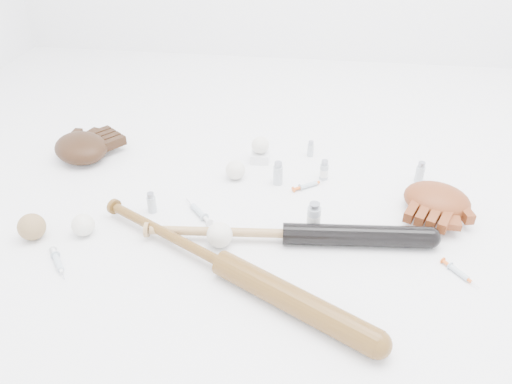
# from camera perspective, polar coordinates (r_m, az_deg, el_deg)

# --- Properties ---
(bat_dark) EXTENTS (0.87, 0.14, 0.06)m
(bat_dark) POSITION_cam_1_polar(r_m,az_deg,el_deg) (1.44, 3.46, -4.77)
(bat_dark) COLOR black
(bat_dark) RESTS_ON ground
(bat_wood) EXTENTS (0.85, 0.51, 0.07)m
(bat_wood) POSITION_cam_1_polar(r_m,az_deg,el_deg) (1.34, -3.75, -8.18)
(bat_wood) COLOR brown
(bat_wood) RESTS_ON ground
(glove_dark) EXTENTS (0.36, 0.36, 0.09)m
(glove_dark) POSITION_cam_1_polar(r_m,az_deg,el_deg) (1.94, -19.37, 4.84)
(glove_dark) COLOR black
(glove_dark) RESTS_ON ground
(glove_tan) EXTENTS (0.32, 0.32, 0.09)m
(glove_tan) POSITION_cam_1_polar(r_m,az_deg,el_deg) (1.65, 19.98, -0.83)
(glove_tan) COLOR maroon
(glove_tan) RESTS_ON ground
(trading_card) EXTENTS (0.09, 0.11, 0.01)m
(trading_card) POSITION_cam_1_polar(r_m,az_deg,el_deg) (2.07, -16.68, 5.85)
(trading_card) COLOR gold
(trading_card) RESTS_ON ground
(pedestal) EXTENTS (0.07, 0.07, 0.04)m
(pedestal) POSITION_cam_1_polar(r_m,az_deg,el_deg) (1.83, 0.49, 4.04)
(pedestal) COLOR white
(pedestal) RESTS_ON ground
(baseball_on_pedestal) EXTENTS (0.06, 0.06, 0.06)m
(baseball_on_pedestal) POSITION_cam_1_polar(r_m,az_deg,el_deg) (1.80, 0.50, 5.39)
(baseball_on_pedestal) COLOR silver
(baseball_on_pedestal) RESTS_ON pedestal
(baseball_left) EXTENTS (0.07, 0.07, 0.07)m
(baseball_left) POSITION_cam_1_polar(r_m,az_deg,el_deg) (1.55, -19.16, -3.58)
(baseball_left) COLOR silver
(baseball_left) RESTS_ON ground
(baseball_upper) EXTENTS (0.07, 0.07, 0.07)m
(baseball_upper) POSITION_cam_1_polar(r_m,az_deg,el_deg) (1.72, -2.36, 2.53)
(baseball_upper) COLOR silver
(baseball_upper) RESTS_ON ground
(baseball_mid) EXTENTS (0.07, 0.07, 0.07)m
(baseball_mid) POSITION_cam_1_polar(r_m,az_deg,el_deg) (1.43, -4.18, -4.92)
(baseball_mid) COLOR silver
(baseball_mid) RESTS_ON ground
(baseball_aged) EXTENTS (0.08, 0.08, 0.08)m
(baseball_aged) POSITION_cam_1_polar(r_m,az_deg,el_deg) (1.59, -24.25, -3.66)
(baseball_aged) COLOR olive
(baseball_aged) RESTS_ON ground
(syringe_0) EXTENTS (0.12, 0.14, 0.02)m
(syringe_0) POSITION_cam_1_polar(r_m,az_deg,el_deg) (1.48, -21.69, -7.50)
(syringe_0) COLOR #ADBCC6
(syringe_0) RESTS_ON ground
(syringe_1) EXTENTS (0.13, 0.14, 0.02)m
(syringe_1) POSITION_cam_1_polar(r_m,az_deg,el_deg) (1.57, -6.58, -2.23)
(syringe_1) COLOR #ADBCC6
(syringe_1) RESTS_ON ground
(syringe_2) EXTENTS (0.13, 0.10, 0.02)m
(syringe_2) POSITION_cam_1_polar(r_m,az_deg,el_deg) (1.69, 6.00, 0.78)
(syringe_2) COLOR #ADBCC6
(syringe_2) RESTS_ON ground
(syringe_3) EXTENTS (0.10, 0.12, 0.02)m
(syringe_3) POSITION_cam_1_polar(r_m,az_deg,el_deg) (1.45, 22.16, -8.51)
(syringe_3) COLOR #ADBCC6
(syringe_3) RESTS_ON ground
(vial_0) EXTENTS (0.03, 0.03, 0.08)m
(vial_0) POSITION_cam_1_polar(r_m,az_deg,el_deg) (1.79, 18.24, 2.18)
(vial_0) COLOR #ACB5BD
(vial_0) RESTS_ON ground
(vial_1) EXTENTS (0.03, 0.03, 0.07)m
(vial_1) POSITION_cam_1_polar(r_m,az_deg,el_deg) (1.73, 7.79, 2.54)
(vial_1) COLOR #ACB5BD
(vial_1) RESTS_ON ground
(vial_2) EXTENTS (0.03, 0.03, 0.08)m
(vial_2) POSITION_cam_1_polar(r_m,az_deg,el_deg) (1.69, 2.53, 2.18)
(vial_2) COLOR #ACB5BD
(vial_2) RESTS_ON ground
(vial_3) EXTENTS (0.04, 0.04, 0.09)m
(vial_3) POSITION_cam_1_polar(r_m,az_deg,el_deg) (1.48, 6.62, -2.82)
(vial_3) COLOR #ACB5BD
(vial_3) RESTS_ON ground
(vial_4) EXTENTS (0.03, 0.03, 0.07)m
(vial_4) POSITION_cam_1_polar(r_m,az_deg,el_deg) (1.59, -11.85, -1.18)
(vial_4) COLOR #ACB5BD
(vial_4) RESTS_ON ground
(vial_5) EXTENTS (0.02, 0.02, 0.06)m
(vial_5) POSITION_cam_1_polar(r_m,az_deg,el_deg) (1.87, 6.26, 4.95)
(vial_5) COLOR #ACB5BD
(vial_5) RESTS_ON ground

